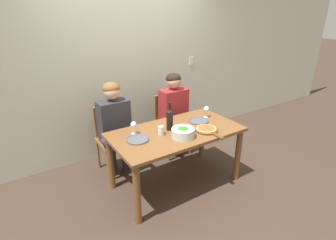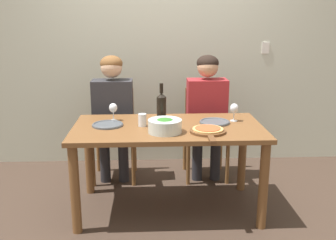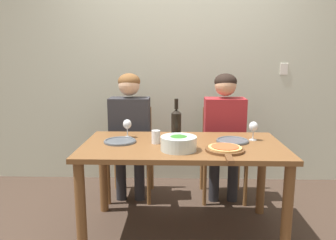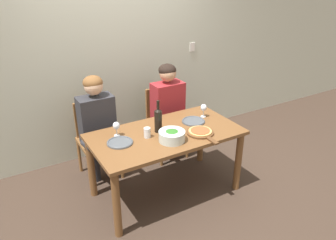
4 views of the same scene
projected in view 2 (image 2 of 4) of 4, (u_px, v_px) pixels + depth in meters
ground_plane at (168, 208)px, 3.34m from camera, size 40.00×40.00×0.00m
back_wall at (163, 38)px, 4.15m from camera, size 10.00×0.06×2.70m
dining_table at (168, 139)px, 3.18m from camera, size 1.52×0.81×0.73m
chair_left at (115, 130)px, 3.91m from camera, size 0.42×0.42×0.88m
chair_right at (205, 129)px, 3.95m from camera, size 0.42×0.42×0.88m
person_woman at (113, 107)px, 3.74m from camera, size 0.47×0.51×1.23m
person_man at (207, 106)px, 3.78m from camera, size 0.47×0.51×1.23m
wine_bottle at (161, 108)px, 3.18m from camera, size 0.08×0.08×0.34m
broccoli_bowl at (165, 126)px, 2.97m from camera, size 0.26×0.26×0.11m
dinner_plate_left at (108, 125)px, 3.16m from camera, size 0.25×0.25×0.02m
dinner_plate_right at (215, 122)px, 3.24m from camera, size 0.25×0.25×0.02m
pizza_on_board at (208, 131)px, 2.97m from camera, size 0.27×0.41×0.04m
wine_glass_left at (113, 109)px, 3.28m from camera, size 0.07×0.07×0.15m
wine_glass_right at (234, 109)px, 3.27m from camera, size 0.07×0.07×0.15m
water_tumbler at (142, 120)px, 3.14m from camera, size 0.07×0.07×0.10m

